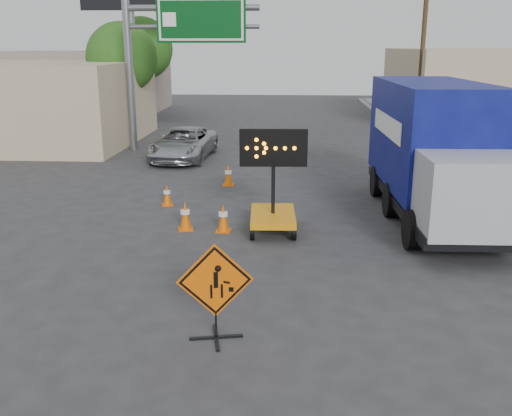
# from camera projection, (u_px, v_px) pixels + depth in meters

# --- Properties ---
(ground) EXTENTS (100.00, 100.00, 0.00)m
(ground) POSITION_uv_depth(u_px,v_px,m) (227.00, 342.00, 9.54)
(ground) COLOR #2D2D30
(ground) RESTS_ON ground
(curb_right) EXTENTS (0.40, 60.00, 0.12)m
(curb_right) POSITION_uv_depth(u_px,v_px,m) (441.00, 165.00, 23.48)
(curb_right) COLOR gray
(curb_right) RESTS_ON ground
(sidewalk_right) EXTENTS (4.00, 60.00, 0.15)m
(sidewalk_right) POSITION_uv_depth(u_px,v_px,m) (499.00, 165.00, 23.33)
(sidewalk_right) COLOR gray
(sidewalk_right) RESTS_ON ground
(storefront_left_far) EXTENTS (12.00, 10.00, 4.40)m
(storefront_left_far) POSITION_uv_depth(u_px,v_px,m) (78.00, 82.00, 42.48)
(storefront_left_far) COLOR gray
(storefront_left_far) RESTS_ON ground
(building_right_far) EXTENTS (10.00, 14.00, 4.60)m
(building_right_far) POSITION_uv_depth(u_px,v_px,m) (478.00, 86.00, 36.90)
(building_right_far) COLOR tan
(building_right_far) RESTS_ON ground
(highway_gantry) EXTENTS (6.18, 0.38, 6.90)m
(highway_gantry) POSITION_uv_depth(u_px,v_px,m) (172.00, 39.00, 25.65)
(highway_gantry) COLOR slate
(highway_gantry) RESTS_ON ground
(utility_pole_far) EXTENTS (1.80, 0.26, 9.00)m
(utility_pole_far) POSITION_uv_depth(u_px,v_px,m) (423.00, 48.00, 30.80)
(utility_pole_far) COLOR #49351F
(utility_pole_far) RESTS_ON ground
(tree_left_near) EXTENTS (3.71, 3.71, 6.03)m
(tree_left_near) POSITION_uv_depth(u_px,v_px,m) (122.00, 58.00, 30.00)
(tree_left_near) COLOR #49351F
(tree_left_near) RESTS_ON ground
(tree_left_far) EXTENTS (4.10, 4.10, 6.66)m
(tree_left_far) POSITION_uv_depth(u_px,v_px,m) (142.00, 49.00, 37.62)
(tree_left_far) COLOR #49351F
(tree_left_far) RESTS_ON ground
(construction_sign) EXTENTS (1.26, 0.90, 1.70)m
(construction_sign) POSITION_uv_depth(u_px,v_px,m) (215.00, 290.00, 9.41)
(construction_sign) COLOR black
(construction_sign) RESTS_ON ground
(arrow_board) EXTENTS (1.74, 1.98, 2.75)m
(arrow_board) POSITION_uv_depth(u_px,v_px,m) (273.00, 209.00, 15.04)
(arrow_board) COLOR orange
(arrow_board) RESTS_ON ground
(pickup_truck) EXTENTS (2.57, 5.02, 1.36)m
(pickup_truck) POSITION_uv_depth(u_px,v_px,m) (183.00, 144.00, 24.78)
(pickup_truck) COLOR #B1B4B9
(pickup_truck) RESTS_ON ground
(box_truck) EXTENTS (2.72, 8.06, 3.80)m
(box_truck) POSITION_uv_depth(u_px,v_px,m) (434.00, 158.00, 16.03)
(box_truck) COLOR black
(box_truck) RESTS_ON ground
(cone_a) EXTENTS (0.38, 0.38, 0.64)m
(cone_a) POSITION_uv_depth(u_px,v_px,m) (195.00, 275.00, 11.52)
(cone_a) COLOR #DD5704
(cone_a) RESTS_ON ground
(cone_b) EXTENTS (0.48, 0.48, 0.78)m
(cone_b) POSITION_uv_depth(u_px,v_px,m) (185.00, 216.00, 15.27)
(cone_b) COLOR #DD5704
(cone_b) RESTS_ON ground
(cone_c) EXTENTS (0.40, 0.40, 0.76)m
(cone_c) POSITION_uv_depth(u_px,v_px,m) (223.00, 218.00, 15.13)
(cone_c) COLOR #DD5704
(cone_c) RESTS_ON ground
(cone_d) EXTENTS (0.43, 0.43, 0.67)m
(cone_d) POSITION_uv_depth(u_px,v_px,m) (167.00, 195.00, 17.63)
(cone_d) COLOR #DD5704
(cone_d) RESTS_ON ground
(cone_e) EXTENTS (0.40, 0.40, 0.75)m
(cone_e) POSITION_uv_depth(u_px,v_px,m) (228.00, 175.00, 20.15)
(cone_e) COLOR #DD5704
(cone_e) RESTS_ON ground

